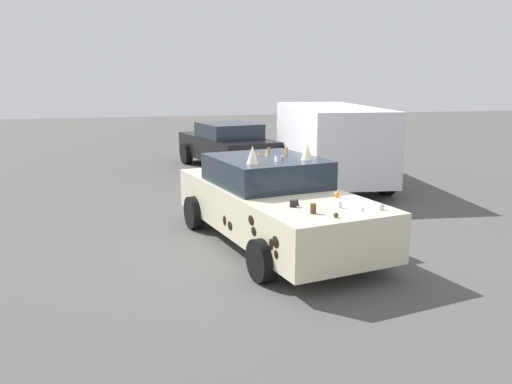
% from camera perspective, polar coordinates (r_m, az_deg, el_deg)
% --- Properties ---
extents(ground_plane, '(60.00, 60.00, 0.00)m').
position_cam_1_polar(ground_plane, '(8.87, 1.89, -5.59)').
color(ground_plane, '#514F4C').
extents(art_car_decorated, '(4.84, 2.67, 1.70)m').
position_cam_1_polar(art_car_decorated, '(8.72, 1.76, -1.06)').
color(art_car_decorated, beige).
rests_on(art_car_decorated, ground).
extents(parked_van_far_left, '(5.04, 2.60, 2.01)m').
position_cam_1_polar(parked_van_far_left, '(13.73, 8.02, 5.55)').
color(parked_van_far_left, silver).
rests_on(parked_van_far_left, ground).
extents(parked_sedan_row_back_center, '(4.33, 2.61, 1.38)m').
position_cam_1_polar(parked_sedan_row_back_center, '(16.11, -3.15, 5.11)').
color(parked_sedan_row_back_center, black).
rests_on(parked_sedan_row_back_center, ground).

